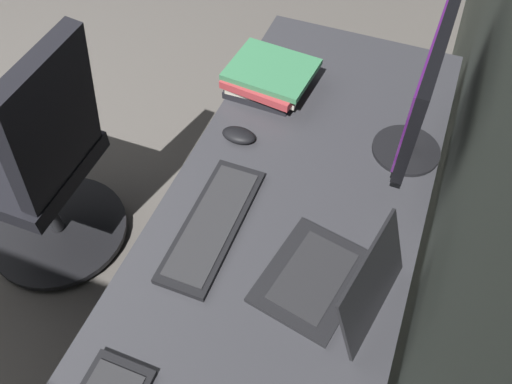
# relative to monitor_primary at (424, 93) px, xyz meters

# --- Properties ---
(desk) EXTENTS (1.96, 0.69, 0.73)m
(desk) POSITION_rel_monitor_primary_xyz_m (0.46, -0.24, -0.30)
(desk) COLOR #38383D
(desk) RESTS_ON ground
(monitor_primary) EXTENTS (0.46, 0.20, 0.40)m
(monitor_primary) POSITION_rel_monitor_primary_xyz_m (0.00, 0.00, 0.00)
(monitor_primary) COLOR black
(monitor_primary) RESTS_ON desk
(laptop_leftmost) EXTENTS (0.33, 0.33, 0.22)m
(laptop_leftmost) POSITION_rel_monitor_primary_xyz_m (0.52, -0.07, -0.18)
(laptop_leftmost) COLOR black
(laptop_leftmost) RESTS_ON desk
(keyboard_main) EXTENTS (0.42, 0.14, 0.02)m
(keyboard_main) POSITION_rel_monitor_primary_xyz_m (0.45, -0.42, -0.22)
(keyboard_main) COLOR black
(keyboard_main) RESTS_ON desk
(mouse_main) EXTENTS (0.06, 0.10, 0.03)m
(mouse_main) POSITION_rel_monitor_primary_xyz_m (0.13, -0.48, -0.21)
(mouse_main) COLOR black
(mouse_main) RESTS_ON desk
(book_stack_near) EXTENTS (0.25, 0.28, 0.09)m
(book_stack_near) POSITION_rel_monitor_primary_xyz_m (-0.11, -0.47, -0.18)
(book_stack_near) COLOR black
(book_stack_near) RESTS_ON desk
(office_chair) EXTENTS (0.56, 0.56, 0.97)m
(office_chair) POSITION_rel_monitor_primary_xyz_m (0.29, -1.18, -0.50)
(office_chair) COLOR black
(office_chair) RESTS_ON ground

